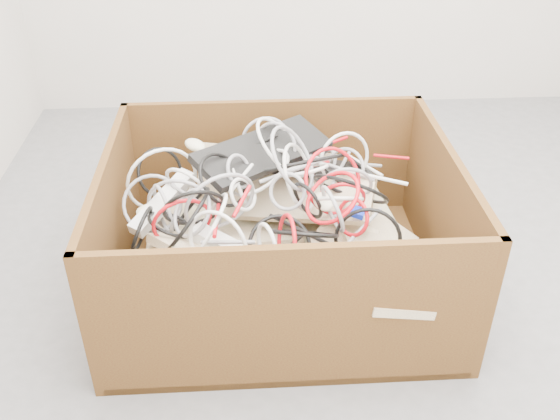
{
  "coord_description": "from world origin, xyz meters",
  "views": [
    {
      "loc": [
        -0.39,
        -1.77,
        1.43
      ],
      "look_at": [
        -0.28,
        -0.05,
        0.3
      ],
      "focal_mm": 40.09,
      "sensor_mm": 36.0,
      "label": 1
    }
  ],
  "objects": [
    {
      "name": "power_strip_right",
      "position": [
        -0.43,
        -0.3,
        0.32
      ],
      "size": [
        0.29,
        0.21,
        0.1
      ],
      "primitive_type": "cube",
      "rotation": [
        -0.1,
        0.17,
        -0.57
      ],
      "color": "white",
      "rests_on": "keyboard_pile"
    },
    {
      "name": "power_strip_left",
      "position": [
        -0.66,
        -0.07,
        0.36
      ],
      "size": [
        0.2,
        0.26,
        0.12
      ],
      "primitive_type": "cube",
      "rotation": [
        0.14,
        -0.26,
        0.95
      ],
      "color": "white",
      "rests_on": "keyboard_pile"
    },
    {
      "name": "mice_scatter",
      "position": [
        -0.34,
        -0.08,
        0.34
      ],
      "size": [
        0.74,
        0.67,
        0.19
      ],
      "color": "beige",
      "rests_on": "keyboard_pile"
    },
    {
      "name": "ground",
      "position": [
        0.0,
        0.0,
        0.0
      ],
      "size": [
        3.0,
        3.0,
        0.0
      ],
      "primitive_type": "plane",
      "color": "#58585B",
      "rests_on": "ground"
    },
    {
      "name": "keyboard_pile",
      "position": [
        -0.27,
        -0.04,
        0.28
      ],
      "size": [
        0.97,
        0.85,
        0.38
      ],
      "color": "beige",
      "rests_on": "cardboard_box"
    },
    {
      "name": "cardboard_box",
      "position": [
        -0.3,
        -0.07,
        0.13
      ],
      "size": [
        1.12,
        0.93,
        0.51
      ],
      "color": "#3F200F",
      "rests_on": "ground"
    },
    {
      "name": "vga_plug",
      "position": [
        -0.05,
        -0.16,
        0.35
      ],
      "size": [
        0.06,
        0.06,
        0.03
      ],
      "primitive_type": "cube",
      "rotation": [
        0.09,
        0.14,
        -0.41
      ],
      "color": "#0D26C8",
      "rests_on": "keyboard_pile"
    },
    {
      "name": "cable_tangle",
      "position": [
        -0.36,
        -0.11,
        0.4
      ],
      "size": [
        1.04,
        0.78,
        0.44
      ],
      "color": "silver",
      "rests_on": "keyboard_pile"
    }
  ]
}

